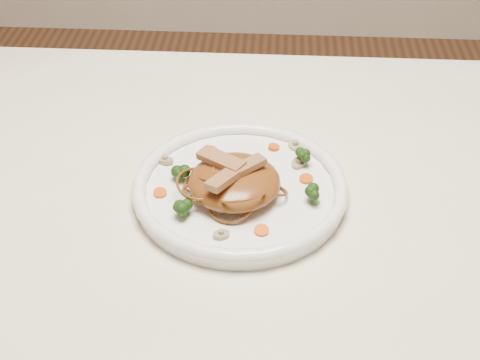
{
  "coord_description": "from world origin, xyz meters",
  "views": [
    {
      "loc": [
        0.04,
        -0.77,
        1.37
      ],
      "look_at": [
        -0.01,
        -0.02,
        0.78
      ],
      "focal_mm": 51.99,
      "sensor_mm": 36.0,
      "label": 1
    }
  ],
  "objects": [
    {
      "name": "plate",
      "position": [
        -0.01,
        -0.02,
        0.76
      ],
      "size": [
        0.38,
        0.38,
        0.02
      ],
      "primitive_type": "cylinder",
      "rotation": [
        0.0,
        0.0,
        0.36
      ],
      "color": "white",
      "rests_on": "table"
    },
    {
      "name": "mushroom_1",
      "position": [
        0.07,
        0.04,
        0.77
      ],
      "size": [
        0.03,
        0.03,
        0.01
      ],
      "primitive_type": "cylinder",
      "rotation": [
        0.0,
        0.0,
        1.22
      ],
      "color": "tan",
      "rests_on": "plate"
    },
    {
      "name": "carrot_3",
      "position": [
        -0.06,
        0.06,
        0.77
      ],
      "size": [
        0.03,
        0.03,
        0.0
      ],
      "primitive_type": "cylinder",
      "rotation": [
        0.0,
        0.0,
        0.19
      ],
      "color": "#D94B07",
      "rests_on": "plate"
    },
    {
      "name": "chicken_a",
      "position": [
        -0.0,
        -0.03,
        0.81
      ],
      "size": [
        0.06,
        0.06,
        0.01
      ],
      "primitive_type": "cube",
      "rotation": [
        0.0,
        0.0,
        0.7
      ],
      "color": "#A0764B",
      "rests_on": "noodle_mound"
    },
    {
      "name": "mushroom_2",
      "position": [
        -0.12,
        0.03,
        0.77
      ],
      "size": [
        0.03,
        0.03,
        0.01
      ],
      "primitive_type": "cylinder",
      "rotation": [
        0.0,
        0.0,
        -0.44
      ],
      "color": "tan",
      "rests_on": "plate"
    },
    {
      "name": "mushroom_3",
      "position": [
        0.07,
        0.08,
        0.77
      ],
      "size": [
        0.04,
        0.04,
        0.01
      ],
      "primitive_type": "cylinder",
      "rotation": [
        0.0,
        0.0,
        2.16
      ],
      "color": "tan",
      "rests_on": "plate"
    },
    {
      "name": "carrot_4",
      "position": [
        0.03,
        -0.11,
        0.77
      ],
      "size": [
        0.02,
        0.02,
        0.0
      ],
      "primitive_type": "cylinder",
      "rotation": [
        0.0,
        0.0,
        -0.24
      ],
      "color": "#D94B07",
      "rests_on": "plate"
    },
    {
      "name": "chicken_c",
      "position": [
        -0.02,
        -0.06,
        0.81
      ],
      "size": [
        0.06,
        0.07,
        0.01
      ],
      "primitive_type": "cube",
      "rotation": [
        0.0,
        0.0,
        4.13
      ],
      "color": "#A0764B",
      "rests_on": "noodle_mound"
    },
    {
      "name": "noodle_mound",
      "position": [
        -0.01,
        -0.03,
        0.79
      ],
      "size": [
        0.16,
        0.16,
        0.04
      ],
      "primitive_type": "ellipsoid",
      "rotation": [
        0.0,
        0.0,
        0.32
      ],
      "color": "brown",
      "rests_on": "plate"
    },
    {
      "name": "carrot_1",
      "position": [
        -0.12,
        -0.04,
        0.77
      ],
      "size": [
        0.02,
        0.02,
        0.0
      ],
      "primitive_type": "cylinder",
      "rotation": [
        0.0,
        0.0,
        0.26
      ],
      "color": "#D94B07",
      "rests_on": "plate"
    },
    {
      "name": "broccoli_0",
      "position": [
        0.08,
        0.04,
        0.78
      ],
      "size": [
        0.03,
        0.03,
        0.03
      ],
      "primitive_type": null,
      "rotation": [
        0.0,
        0.0,
        0.2
      ],
      "color": "#1A3A0C",
      "rests_on": "plate"
    },
    {
      "name": "carrot_2",
      "position": [
        0.08,
        0.0,
        0.77
      ],
      "size": [
        0.02,
        0.02,
        0.0
      ],
      "primitive_type": "cylinder",
      "rotation": [
        0.0,
        0.0,
        -0.1
      ],
      "color": "#D94B07",
      "rests_on": "plate"
    },
    {
      "name": "broccoli_2",
      "position": [
        -0.08,
        -0.08,
        0.78
      ],
      "size": [
        0.03,
        0.03,
        0.03
      ],
      "primitive_type": null,
      "rotation": [
        0.0,
        0.0,
        0.24
      ],
      "color": "#1A3A0C",
      "rests_on": "plate"
    },
    {
      "name": "table",
      "position": [
        0.0,
        0.0,
        0.65
      ],
      "size": [
        1.2,
        0.8,
        0.75
      ],
      "color": "white",
      "rests_on": "ground"
    },
    {
      "name": "carrot_0",
      "position": [
        0.04,
        0.08,
        0.77
      ],
      "size": [
        0.02,
        0.02,
        0.0
      ],
      "primitive_type": "cylinder",
      "rotation": [
        0.0,
        0.0,
        -0.19
      ],
      "color": "#D94B07",
      "rests_on": "plate"
    },
    {
      "name": "broccoli_3",
      "position": [
        0.1,
        -0.05,
        0.78
      ],
      "size": [
        0.03,
        0.03,
        0.03
      ],
      "primitive_type": null,
      "rotation": [
        0.0,
        0.0,
        0.36
      ],
      "color": "#1A3A0C",
      "rests_on": "plate"
    },
    {
      "name": "mushroom_0",
      "position": [
        -0.03,
        -0.12,
        0.77
      ],
      "size": [
        0.03,
        0.03,
        0.01
      ],
      "primitive_type": "cylinder",
      "rotation": [
        0.0,
        0.0,
        0.43
      ],
      "color": "tan",
      "rests_on": "plate"
    },
    {
      "name": "chicken_b",
      "position": [
        -0.03,
        -0.02,
        0.81
      ],
      "size": [
        0.07,
        0.06,
        0.01
      ],
      "primitive_type": "cube",
      "rotation": [
        0.0,
        0.0,
        2.52
      ],
      "color": "#A0764B",
      "rests_on": "noodle_mound"
    },
    {
      "name": "broccoli_1",
      "position": [
        -0.09,
        -0.01,
        0.78
      ],
      "size": [
        0.02,
        0.02,
        0.03
      ],
      "primitive_type": null,
      "rotation": [
        0.0,
        0.0,
        -0.06
      ],
      "color": "#1A3A0C",
      "rests_on": "plate"
    }
  ]
}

